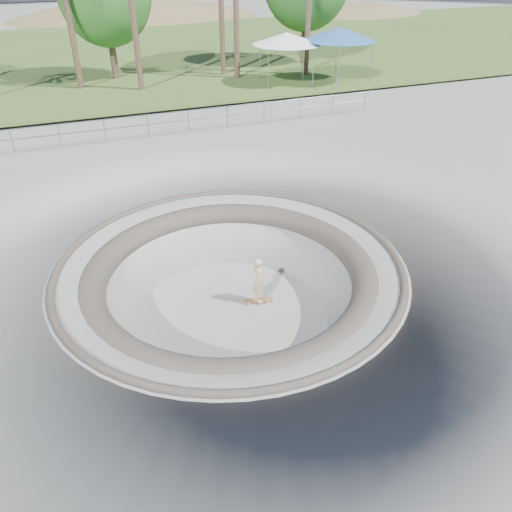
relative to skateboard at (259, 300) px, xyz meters
name	(u,v)px	position (x,y,z in m)	size (l,w,h in m)	color
ground	(230,264)	(-1.04, -0.32, 1.83)	(180.00, 180.00, 0.00)	gray
skate_bowl	(231,313)	(-1.04, -0.32, 0.00)	(14.00, 14.00, 4.10)	gray
grass_strip	(97,55)	(-1.04, 33.68, 2.05)	(180.00, 36.00, 0.12)	#3E6327
distant_hills	(116,81)	(2.73, 56.85, -5.19)	(103.20, 45.00, 28.60)	brown
safety_railing	(148,125)	(-1.04, 11.68, 2.52)	(25.00, 0.06, 1.03)	gray
skateboard	(259,300)	(0.00, 0.00, 0.00)	(0.93, 0.44, 0.09)	olive
skater	(259,280)	(0.00, 0.00, 0.81)	(0.58, 0.38, 1.59)	beige
canopy_white	(287,39)	(9.37, 18.76, 4.80)	(5.97, 5.97, 3.08)	gray
canopy_blue	(340,34)	(12.68, 17.93, 5.01)	(6.26, 6.26, 3.31)	gray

